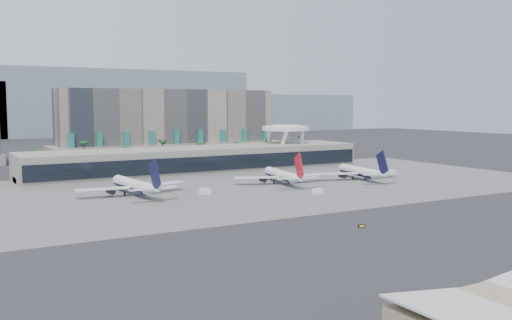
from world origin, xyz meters
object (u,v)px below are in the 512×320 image
taxiway_sign (362,226)px  service_vehicle_b (318,191)px  airliner_centre (282,175)px  airliner_right (360,171)px  airliner_left (134,185)px  service_vehicle_a (205,191)px

taxiway_sign → service_vehicle_b: bearing=74.0°
service_vehicle_b → taxiway_sign: bearing=-120.8°
airliner_centre → airliner_right: airliner_centre is taller
airliner_centre → taxiway_sign: 87.17m
airliner_centre → airliner_right: bearing=1.7°
airliner_left → taxiway_sign: 91.89m
airliner_right → taxiway_sign: size_ratio=19.85×
taxiway_sign → airliner_right: bearing=58.5°
service_vehicle_a → airliner_left: bearing=170.1°
service_vehicle_a → service_vehicle_b: bearing=-12.3°
taxiway_sign → airliner_left: bearing=121.6°
service_vehicle_a → airliner_centre: bearing=29.3°
service_vehicle_a → taxiway_sign: 74.33m
airliner_right → taxiway_sign: 100.41m
airliner_left → taxiway_sign: size_ratio=20.93×
airliner_right → service_vehicle_b: size_ratio=10.78×
airliner_left → service_vehicle_a: bearing=-30.4°
service_vehicle_b → taxiway_sign: size_ratio=1.84×
airliner_left → airliner_right: size_ratio=1.05×
airliner_centre → airliner_right: 37.66m
airliner_left → service_vehicle_b: bearing=-31.8°
airliner_centre → service_vehicle_b: 29.60m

